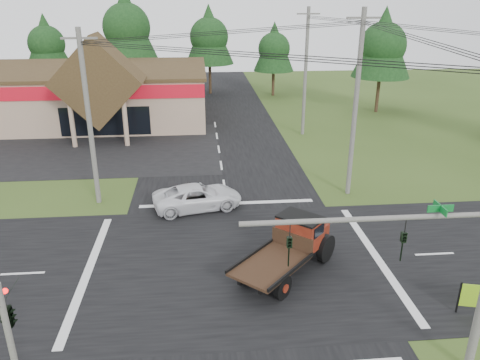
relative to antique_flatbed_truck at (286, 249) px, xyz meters
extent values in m
plane|color=#344B1A|center=(-2.23, 0.97, -1.25)|extent=(120.00, 120.00, 0.00)
cube|color=black|center=(-2.23, 0.97, -1.24)|extent=(12.00, 120.00, 0.02)
cube|color=black|center=(-2.23, 0.97, -1.24)|extent=(120.00, 12.00, 0.02)
cube|color=black|center=(-16.23, 19.97, -1.24)|extent=(28.00, 14.00, 0.02)
cube|color=tan|center=(-18.23, 30.97, 1.25)|extent=(30.00, 15.00, 5.00)
cube|color=#3E2D19|center=(-18.23, 30.97, 3.80)|extent=(30.40, 15.40, 0.30)
cube|color=#B40D1D|center=(-18.23, 23.42, 2.85)|extent=(30.00, 0.12, 1.20)
cube|color=#3E2D19|center=(-12.23, 22.47, 4.05)|extent=(7.78, 4.00, 7.78)
cylinder|color=tan|center=(-14.43, 20.77, 0.75)|extent=(0.40, 0.40, 4.00)
cylinder|color=tan|center=(-10.03, 20.77, 0.75)|extent=(0.40, 0.40, 4.00)
cube|color=black|center=(-12.23, 23.45, 0.25)|extent=(8.00, 0.08, 2.60)
cylinder|color=#595651|center=(1.27, -6.53, 4.75)|extent=(8.00, 0.16, 0.16)
imported|color=black|center=(2.27, -6.53, 3.75)|extent=(0.16, 0.20, 1.00)
imported|color=black|center=(-1.23, -6.53, 3.75)|extent=(0.16, 0.20, 1.00)
cube|color=#0C6626|center=(3.27, -6.53, 5.00)|extent=(0.80, 0.04, 0.22)
cylinder|color=#595651|center=(-9.73, -6.53, 0.95)|extent=(0.20, 0.20, 4.40)
imported|color=black|center=(-9.73, -6.33, 2.45)|extent=(0.53, 2.48, 1.00)
sphere|color=#FF0C0C|center=(-9.73, -6.18, 2.65)|extent=(0.18, 0.18, 0.18)
cylinder|color=#595651|center=(-10.23, 8.97, 4.00)|extent=(0.30, 0.30, 10.50)
cube|color=#595651|center=(-10.23, 8.97, 8.65)|extent=(2.00, 0.12, 0.12)
cylinder|color=#595651|center=(5.77, 8.97, 4.50)|extent=(0.30, 0.30, 11.50)
cube|color=#595651|center=(5.77, 8.97, 9.65)|extent=(2.00, 0.12, 0.12)
cylinder|color=#595651|center=(5.77, 22.97, 4.35)|extent=(0.30, 0.30, 11.20)
cube|color=#595651|center=(5.77, 22.97, 9.35)|extent=(2.00, 0.12, 0.12)
cylinder|color=#332316|center=(-22.23, 42.97, 0.50)|extent=(0.36, 0.36, 3.50)
cone|color=black|center=(-22.23, 42.97, 5.55)|extent=(5.60, 5.60, 6.60)
sphere|color=black|center=(-22.23, 42.97, 5.25)|extent=(4.40, 4.40, 4.40)
cylinder|color=#332316|center=(-12.23, 41.97, 1.02)|extent=(0.36, 0.36, 4.55)
cone|color=black|center=(-12.23, 41.97, 7.59)|extent=(7.28, 7.28, 8.58)
sphere|color=black|center=(-12.23, 41.97, 7.20)|extent=(5.72, 5.72, 5.72)
cylinder|color=#332316|center=(-2.23, 42.97, 0.67)|extent=(0.36, 0.36, 3.85)
cone|color=black|center=(-2.23, 42.97, 6.23)|extent=(6.16, 6.16, 7.26)
sphere|color=black|center=(-2.23, 42.97, 5.90)|extent=(4.84, 4.84, 4.84)
cylinder|color=#332316|center=(5.77, 40.97, 0.32)|extent=(0.36, 0.36, 3.15)
cone|color=black|center=(5.77, 40.97, 4.87)|extent=(5.04, 5.04, 5.94)
sphere|color=black|center=(5.77, 40.97, 4.60)|extent=(3.96, 3.96, 3.96)
cylinder|color=#332316|center=(15.77, 30.97, 0.67)|extent=(0.36, 0.36, 3.85)
cone|color=black|center=(15.77, 30.97, 6.23)|extent=(6.16, 6.16, 7.26)
sphere|color=black|center=(15.77, 30.97, 5.90)|extent=(4.84, 4.84, 4.84)
imported|color=white|center=(-4.03, 7.52, -0.51)|extent=(5.75, 3.58, 1.48)
camera|label=1|loc=(-3.76, -18.50, 10.90)|focal=35.00mm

